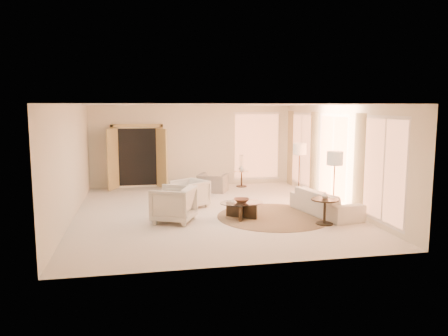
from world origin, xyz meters
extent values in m
cube|color=silver|center=(0.00, 0.00, -0.01)|extent=(7.00, 8.00, 0.02)
cube|color=white|center=(0.00, 0.00, 2.80)|extent=(7.00, 8.00, 0.02)
cube|color=beige|center=(0.00, 4.00, 1.40)|extent=(7.00, 0.04, 2.80)
cube|color=beige|center=(0.00, -4.00, 1.40)|extent=(7.00, 0.04, 2.80)
cube|color=beige|center=(-3.50, 0.00, 1.40)|extent=(0.04, 8.00, 2.80)
cube|color=beige|center=(3.50, 0.00, 1.40)|extent=(0.04, 8.00, 2.80)
cube|color=tan|center=(-1.90, 3.89, 1.08)|extent=(1.80, 0.12, 2.16)
cube|color=tan|center=(-2.70, 3.62, 1.03)|extent=(0.35, 0.66, 2.00)
cube|color=tan|center=(-1.10, 3.62, 1.03)|extent=(0.35, 0.66, 2.00)
cylinder|color=#453422|center=(1.44, -0.83, 0.01)|extent=(3.69, 3.69, 0.01)
imported|color=silver|center=(2.81, -0.85, 0.31)|extent=(1.24, 2.27, 0.63)
imported|color=silver|center=(-0.51, 0.63, 0.42)|extent=(1.09, 1.11, 0.84)
imported|color=silver|center=(-1.08, -0.81, 0.47)|extent=(1.17, 1.19, 0.94)
imported|color=gray|center=(0.49, 2.69, 0.39)|extent=(1.06, 0.92, 0.78)
cube|color=black|center=(0.61, -0.80, 0.18)|extent=(0.69, 0.55, 0.36)
cube|color=black|center=(0.61, -0.80, 0.18)|extent=(0.31, 0.80, 0.36)
cylinder|color=white|center=(0.61, -0.80, 0.39)|extent=(1.37, 1.37, 0.02)
cylinder|color=black|center=(2.39, -1.74, 0.02)|extent=(0.40, 0.40, 0.03)
cylinder|color=black|center=(2.39, -1.74, 0.30)|extent=(0.06, 0.06, 0.58)
cylinder|color=black|center=(2.39, -1.74, 0.60)|extent=(0.65, 0.65, 0.03)
cylinder|color=#31251C|center=(1.61, 3.40, 0.01)|extent=(0.37, 0.37, 0.03)
cylinder|color=#31251C|center=(1.61, 3.40, 0.27)|extent=(0.05, 0.05, 0.52)
cylinder|color=white|center=(1.61, 3.40, 0.54)|extent=(0.48, 0.48, 0.03)
cylinder|color=#31251C|center=(2.90, 1.29, 0.02)|extent=(0.28, 0.28, 0.03)
cylinder|color=#31251C|center=(2.90, 1.29, 0.71)|extent=(0.03, 0.03, 1.41)
cylinder|color=tan|center=(2.90, 1.29, 1.49)|extent=(0.40, 0.40, 0.34)
cylinder|color=#31251C|center=(2.90, -1.12, 0.02)|extent=(0.28, 0.28, 0.03)
cylinder|color=#31251C|center=(2.90, -1.12, 0.70)|extent=(0.03, 0.03, 1.40)
cylinder|color=tan|center=(2.90, -1.12, 1.48)|extent=(0.40, 0.40, 0.34)
imported|color=brown|center=(0.61, -0.80, 0.45)|extent=(0.45, 0.45, 0.09)
imported|color=white|center=(2.39, -1.74, 0.69)|extent=(0.17, 0.17, 0.17)
imported|color=white|center=(1.61, 3.40, 0.66)|extent=(0.27, 0.27, 0.22)
camera|label=1|loc=(-1.88, -11.10, 2.75)|focal=35.00mm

